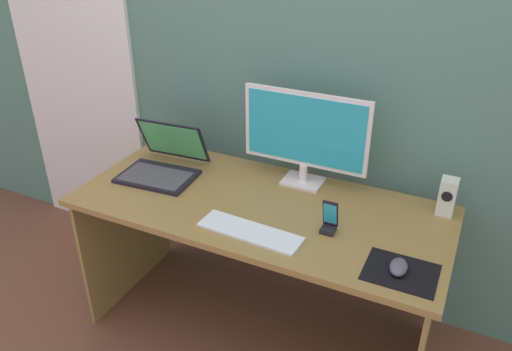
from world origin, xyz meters
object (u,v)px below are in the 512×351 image
Objects in this scene: speaker_right at (447,197)px; laptop at (162,164)px; keyboard_external at (250,232)px; phone_in_dock at (329,221)px; monitor at (305,134)px; mouse at (399,267)px.

laptop reaches higher than speaker_right.
laptop is 0.65m from keyboard_external.
speaker_right is 0.44× the size of laptop.
monitor is at bearing 125.81° from phone_in_dock.
speaker_right is 0.51m from phone_in_dock.
mouse is (-0.09, -0.46, -0.06)m from speaker_right.
mouse is 0.33m from phone_in_dock.
speaker_right is at bearing 38.68° from keyboard_external.
phone_in_dock is (0.86, -0.12, 0.00)m from laptop.
monitor is at bearing 17.71° from laptop.
speaker_right is 1.27m from laptop.
monitor is at bearing 136.18° from mouse.
speaker_right reaches higher than mouse.
mouse reaches higher than keyboard_external.
keyboard_external is at bearing -24.07° from laptop.
monitor is at bearing 88.04° from keyboard_external.
monitor is 0.64m from speaker_right.
laptop is at bearing 158.98° from keyboard_external.
mouse is at bearing 4.30° from keyboard_external.
speaker_right is 1.60× the size of mouse.
speaker_right is at bearing 9.56° from laptop.
keyboard_external is at bearing -95.02° from monitor.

